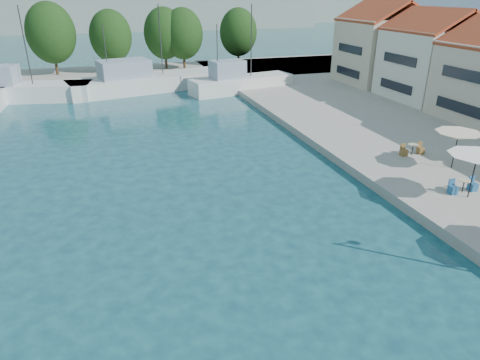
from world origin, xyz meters
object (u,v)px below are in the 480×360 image
object	(u,v)px
trawler_02	(16,91)
umbrella_cream	(458,136)
umbrella_white	(477,159)
trawler_04	(239,83)
trawler_03	(145,82)

from	to	relation	value
trawler_02	umbrella_cream	xyz separation A→B (m)	(30.26, -31.73, 1.68)
trawler_02	umbrella_white	xyz separation A→B (m)	(27.91, -35.58, 1.80)
trawler_02	trawler_04	distance (m)	24.95
trawler_04	umbrella_white	world-z (taller)	trawler_04
umbrella_cream	trawler_03	bearing A→B (deg)	116.37
trawler_04	umbrella_cream	world-z (taller)	trawler_04
trawler_02	trawler_03	world-z (taller)	same
trawler_03	trawler_04	distance (m)	11.47
umbrella_white	umbrella_cream	xyz separation A→B (m)	(2.35, 3.85, -0.11)
trawler_03	trawler_02	bearing A→B (deg)	170.91
trawler_03	umbrella_white	size ratio (longest dim) A/B	6.35
trawler_02	umbrella_white	bearing A→B (deg)	-41.95
trawler_02	umbrella_cream	world-z (taller)	trawler_02
umbrella_cream	trawler_02	bearing A→B (deg)	133.64
trawler_02	trawler_03	bearing A→B (deg)	13.66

